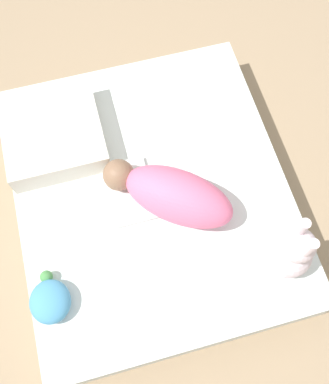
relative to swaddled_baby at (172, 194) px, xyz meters
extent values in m
plane|color=#9E8466|center=(0.08, 0.06, -0.27)|extent=(12.00, 12.00, 0.00)
cube|color=white|center=(0.08, 0.06, -0.18)|extent=(1.15, 0.98, 0.18)
cube|color=white|center=(0.08, 0.13, -0.08)|extent=(0.25, 0.16, 0.02)
ellipsoid|color=pink|center=(-0.01, -0.02, 0.00)|extent=(0.39, 0.42, 0.18)
sphere|color=#89664C|center=(0.12, 0.16, -0.01)|extent=(0.11, 0.11, 0.11)
cube|color=white|center=(0.36, 0.36, -0.04)|extent=(0.36, 0.36, 0.10)
sphere|color=silver|center=(-0.30, -0.31, -0.01)|extent=(0.15, 0.15, 0.15)
sphere|color=silver|center=(-0.30, -0.31, 0.10)|extent=(0.11, 0.11, 0.11)
cylinder|color=silver|center=(-0.33, -0.31, 0.18)|extent=(0.03, 0.03, 0.09)
cylinder|color=silver|center=(-0.27, -0.31, 0.18)|extent=(0.03, 0.03, 0.09)
ellipsoid|color=#4C99C6|center=(-0.24, 0.48, -0.05)|extent=(0.15, 0.13, 0.07)
sphere|color=#4C934C|center=(-0.15, 0.48, -0.06)|extent=(0.04, 0.04, 0.04)
camera|label=1|loc=(-0.56, 0.18, 1.43)|focal=42.00mm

